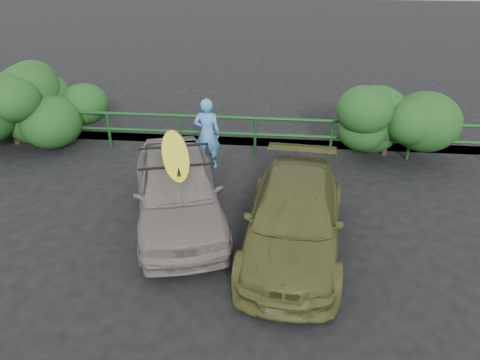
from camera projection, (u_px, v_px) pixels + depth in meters
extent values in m
plane|color=black|center=(179.00, 267.00, 8.32)|extent=(80.00, 80.00, 0.00)
imported|color=slate|center=(178.00, 189.00, 9.36)|extent=(2.82, 4.51, 1.43)
imported|color=#44471F|center=(294.00, 218.00, 8.58)|extent=(2.06, 4.40, 1.24)
imported|color=#3F7EBF|center=(207.00, 134.00, 11.50)|extent=(0.66, 0.44, 1.80)
ellipsoid|color=yellow|center=(175.00, 153.00, 8.99)|extent=(1.19, 2.50, 0.07)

